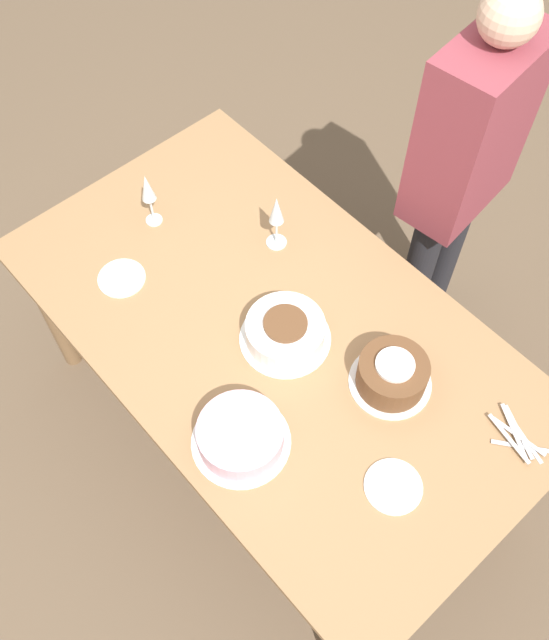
# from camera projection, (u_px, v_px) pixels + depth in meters

# --- Properties ---
(ground_plane) EXTENTS (12.00, 12.00, 0.00)m
(ground_plane) POSITION_uv_depth(u_px,v_px,m) (274.00, 428.00, 2.84)
(ground_plane) COLOR brown
(dining_table) EXTENTS (1.75, 0.99, 0.76)m
(dining_table) POSITION_uv_depth(u_px,v_px,m) (274.00, 344.00, 2.28)
(dining_table) COLOR #9E754C
(dining_table) RESTS_ON ground_plane
(cake_center_white) EXTENTS (0.28, 0.28, 0.09)m
(cake_center_white) POSITION_uv_depth(u_px,v_px,m) (286.00, 331.00, 2.14)
(cake_center_white) COLOR white
(cake_center_white) RESTS_ON dining_table
(cake_front_chocolate) EXTENTS (0.24, 0.24, 0.12)m
(cake_front_chocolate) POSITION_uv_depth(u_px,v_px,m) (392.00, 374.00, 2.05)
(cake_front_chocolate) COLOR white
(cake_front_chocolate) RESTS_ON dining_table
(cake_back_decorated) EXTENTS (0.28, 0.28, 0.09)m
(cake_back_decorated) POSITION_uv_depth(u_px,v_px,m) (241.00, 436.00, 1.96)
(cake_back_decorated) COLOR white
(cake_back_decorated) RESTS_ON dining_table
(wine_glass_near) EXTENTS (0.06, 0.06, 0.22)m
(wine_glass_near) POSITION_uv_depth(u_px,v_px,m) (148.00, 190.00, 2.30)
(wine_glass_near) COLOR silver
(wine_glass_near) RESTS_ON dining_table
(wine_glass_far) EXTENTS (0.07, 0.07, 0.22)m
(wine_glass_far) POSITION_uv_depth(u_px,v_px,m) (277.00, 213.00, 2.25)
(wine_glass_far) COLOR silver
(wine_glass_far) RESTS_ON dining_table
(dessert_plate_left) EXTENTS (0.16, 0.16, 0.01)m
(dessert_plate_left) POSITION_uv_depth(u_px,v_px,m) (393.00, 487.00, 1.93)
(dessert_plate_left) COLOR white
(dessert_plate_left) RESTS_ON dining_table
(dessert_plate_right) EXTENTS (0.15, 0.15, 0.01)m
(dessert_plate_right) POSITION_uv_depth(u_px,v_px,m) (122.00, 278.00, 2.29)
(dessert_plate_right) COLOR white
(dessert_plate_right) RESTS_ON dining_table
(fork_pile) EXTENTS (0.19, 0.13, 0.02)m
(fork_pile) POSITION_uv_depth(u_px,v_px,m) (518.00, 437.00, 2.00)
(fork_pile) COLOR silver
(fork_pile) RESTS_ON dining_table
(person_cutting) EXTENTS (0.27, 0.42, 1.55)m
(person_cutting) POSITION_uv_depth(u_px,v_px,m) (464.00, 160.00, 2.34)
(person_cutting) COLOR #232328
(person_cutting) RESTS_ON ground_plane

